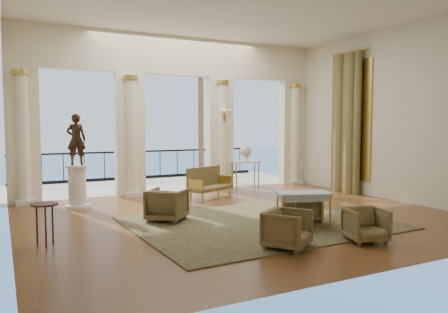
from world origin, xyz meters
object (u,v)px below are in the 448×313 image
settee (208,183)px  side_table (45,209)px  armchair_d (167,203)px  pedestal (77,187)px  armchair_b (366,223)px  game_table (303,196)px  armchair_a (287,227)px  console_table (246,166)px  armchair_c (302,206)px  statue (76,139)px

settee → side_table: bearing=-168.8°
armchair_d → side_table: 2.56m
settee → pedestal: pedestal is taller
settee → pedestal: 3.34m
armchair_b → game_table: size_ratio=0.56×
armchair_a → console_table: console_table is taller
armchair_d → console_table: bearing=-96.2°
armchair_b → game_table: 1.39m
armchair_b → side_table: bearing=172.0°
game_table → console_table: console_table is taller
side_table → console_table: bearing=33.9°
console_table → armchair_c: bearing=-103.6°
armchair_a → armchair_c: 2.00m
statue → side_table: (-0.98, -3.15, -1.03)m
settee → pedestal: bearing=153.4°
settee → console_table: size_ratio=1.53×
armchair_d → pedestal: pedestal is taller
pedestal → armchair_c: bearing=-43.3°
side_table → armchair_d: bearing=19.7°
armchair_d → settee: (1.91, 2.10, 0.05)m
armchair_a → console_table: size_ratio=0.75×
armchair_a → armchair_b: bearing=-45.8°
statue → armchair_b: bearing=147.0°
game_table → statue: size_ratio=0.93×
statue → armchair_d: bearing=142.9°
armchair_c → armchair_d: armchair_d is taller
game_table → pedestal: 5.37m
game_table → armchair_b: bearing=-56.4°
armchair_b → armchair_c: bearing=107.1°
statue → settee: bearing=-162.1°
armchair_b → statue: statue is taller
armchair_b → armchair_d: bearing=145.0°
settee → side_table: 5.23m
armchair_b → armchair_a: bearing=-175.1°
game_table → pedestal: pedestal is taller
armchair_a → statue: bearing=81.5°
settee → side_table: (-4.31, -2.96, 0.19)m
settee → armchair_c: bearing=-104.9°
armchair_c → statue: size_ratio=0.53×
side_table → game_table: bearing=-10.8°
statue → side_table: bearing=93.9°
settee → game_table: size_ratio=1.23×
armchair_d → console_table: console_table is taller
armchair_c → armchair_d: (-2.42, 1.32, 0.05)m
settee → armchair_b: bearing=-107.4°
armchair_a → side_table: bearing=116.6°
armchair_a → statue: 5.77m
armchair_d → game_table: size_ratio=0.66×
armchair_b → console_table: console_table is taller
armchair_a → statue: (-2.45, 5.06, 1.29)m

